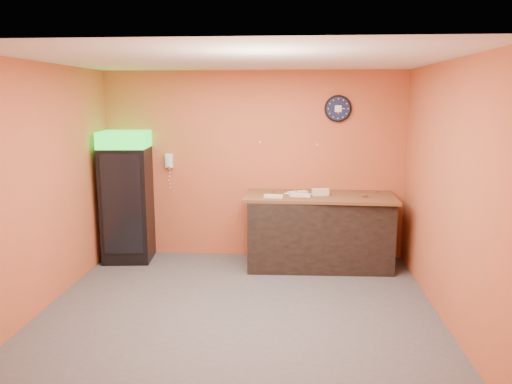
{
  "coord_description": "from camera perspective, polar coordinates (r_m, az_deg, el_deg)",
  "views": [
    {
      "loc": [
        0.59,
        -5.43,
        2.39
      ],
      "look_at": [
        0.14,
        0.6,
        1.25
      ],
      "focal_mm": 35.0,
      "sensor_mm": 36.0,
      "label": 1
    }
  ],
  "objects": [
    {
      "name": "kitchen_tool",
      "position": [
        7.13,
        4.53,
        -0.04
      ],
      "size": [
        0.06,
        0.06,
        0.06
      ],
      "primitive_type": "cylinder",
      "color": "silver",
      "rests_on": "butcher_paper"
    },
    {
      "name": "back_wall",
      "position": [
        7.52,
        -0.3,
        3.07
      ],
      "size": [
        4.5,
        0.02,
        2.8
      ],
      "primitive_type": "cube",
      "color": "#D2573B",
      "rests_on": "floor"
    },
    {
      "name": "butcher_paper",
      "position": [
        7.13,
        7.27,
        -0.5
      ],
      "size": [
        2.15,
        1.01,
        0.04
      ],
      "primitive_type": "cube",
      "rotation": [
        0.0,
        0.0,
        -0.03
      ],
      "color": "brown",
      "rests_on": "prep_counter"
    },
    {
      "name": "wrapped_sandwich_right",
      "position": [
        7.16,
        4.8,
        -0.08
      ],
      "size": [
        0.3,
        0.24,
        0.04
      ],
      "primitive_type": "cube",
      "rotation": [
        0.0,
        0.0,
        0.54
      ],
      "color": "silver",
      "rests_on": "butcher_paper"
    },
    {
      "name": "left_wall",
      "position": [
        6.21,
        -23.04,
        0.6
      ],
      "size": [
        0.02,
        4.0,
        2.8
      ],
      "primitive_type": "cube",
      "color": "#D2573B",
      "rests_on": "floor"
    },
    {
      "name": "floor",
      "position": [
        5.97,
        -1.84,
        -13.0
      ],
      "size": [
        4.5,
        4.5,
        0.0
      ],
      "primitive_type": "plane",
      "color": "#47474C",
      "rests_on": "ground"
    },
    {
      "name": "prep_counter",
      "position": [
        7.25,
        7.18,
        -4.55
      ],
      "size": [
        2.03,
        0.95,
        1.0
      ],
      "primitive_type": "cube",
      "rotation": [
        0.0,
        0.0,
        0.03
      ],
      "color": "black",
      "rests_on": "floor"
    },
    {
      "name": "wrapped_sandwich_mid",
      "position": [
        6.99,
        5.12,
        -0.36
      ],
      "size": [
        0.3,
        0.16,
        0.04
      ],
      "primitive_type": "cube",
      "rotation": [
        0.0,
        0.0,
        -0.18
      ],
      "color": "silver",
      "rests_on": "butcher_paper"
    },
    {
      "name": "wrapped_sandwich_left",
      "position": [
        6.89,
        2.03,
        -0.49
      ],
      "size": [
        0.27,
        0.13,
        0.04
      ],
      "primitive_type": "cube",
      "rotation": [
        0.0,
        0.0,
        -0.1
      ],
      "color": "silver",
      "rests_on": "butcher_paper"
    },
    {
      "name": "sub_roll_stack",
      "position": [
        7.08,
        7.38,
        -0.01
      ],
      "size": [
        0.25,
        0.12,
        0.1
      ],
      "rotation": [
        0.0,
        0.0,
        0.18
      ],
      "color": "beige",
      "rests_on": "butcher_paper"
    },
    {
      "name": "beverage_cooler",
      "position": [
        7.59,
        -14.63,
        -0.72
      ],
      "size": [
        0.74,
        0.75,
        1.93
      ],
      "rotation": [
        0.0,
        0.0,
        0.1
      ],
      "color": "black",
      "rests_on": "floor"
    },
    {
      "name": "right_wall",
      "position": [
        5.77,
        20.9,
        0.04
      ],
      "size": [
        0.02,
        4.0,
        2.8
      ],
      "primitive_type": "cube",
      "color": "#D2573B",
      "rests_on": "floor"
    },
    {
      "name": "wall_clock",
      "position": [
        7.43,
        9.35,
        9.38
      ],
      "size": [
        0.39,
        0.06,
        0.39
      ],
      "color": "black",
      "rests_on": "back_wall"
    },
    {
      "name": "ceiling",
      "position": [
        5.48,
        -2.02,
        14.91
      ],
      "size": [
        4.5,
        4.0,
        0.02
      ],
      "primitive_type": "cube",
      "color": "white",
      "rests_on": "back_wall"
    },
    {
      "name": "wall_phone",
      "position": [
        7.67,
        -9.91,
        3.54
      ],
      "size": [
        0.11,
        0.1,
        0.21
      ],
      "color": "white",
      "rests_on": "back_wall"
    }
  ]
}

